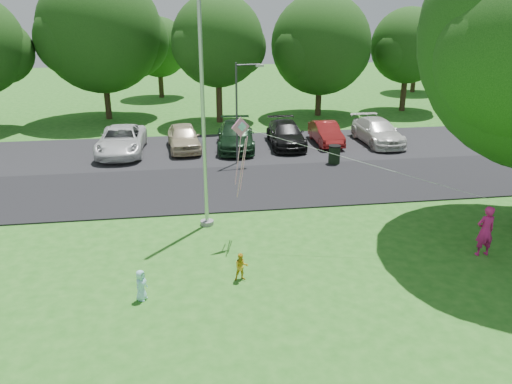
{
  "coord_description": "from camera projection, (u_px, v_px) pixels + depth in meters",
  "views": [
    {
      "loc": [
        -4.22,
        -12.49,
        7.83
      ],
      "look_at": [
        -1.76,
        4.0,
        1.6
      ],
      "focal_mm": 35.0,
      "sensor_mm": 36.0,
      "label": 1
    }
  ],
  "objects": [
    {
      "name": "street_lamp",
      "position": [
        241.0,
        104.0,
        25.31
      ],
      "size": [
        1.47,
        0.32,
        5.23
      ],
      "rotation": [
        0.0,
        0.0,
        0.12
      ],
      "color": "#3F3F44",
      "rests_on": "ground"
    },
    {
      "name": "flagpole",
      "position": [
        203.0,
        117.0,
        17.59
      ],
      "size": [
        0.5,
        0.5,
        10.0
      ],
      "color": "#B7BABF",
      "rests_on": "ground"
    },
    {
      "name": "woman",
      "position": [
        485.0,
        231.0,
        16.42
      ],
      "size": [
        0.66,
        0.45,
        1.76
      ],
      "primitive_type": "imported",
      "rotation": [
        0.0,
        0.0,
        3.18
      ],
      "color": "#CF1B77",
      "rests_on": "ground"
    },
    {
      "name": "parked_cars",
      "position": [
        244.0,
        136.0,
        28.9
      ],
      "size": [
        17.34,
        5.45,
        1.48
      ],
      "color": "silver",
      "rests_on": "ground"
    },
    {
      "name": "ground",
      "position": [
        334.0,
        285.0,
        14.9
      ],
      "size": [
        120.0,
        120.0,
        0.0
      ],
      "primitive_type": "plane",
      "color": "#276D1C",
      "rests_on": "ground"
    },
    {
      "name": "horizon_trees",
      "position": [
        271.0,
        47.0,
        45.34
      ],
      "size": [
        77.46,
        7.2,
        7.02
      ],
      "color": "#332316",
      "rests_on": "ground"
    },
    {
      "name": "park_road",
      "position": [
        278.0,
        184.0,
        23.22
      ],
      "size": [
        60.0,
        6.0,
        0.06
      ],
      "primitive_type": "cube",
      "color": "black",
      "rests_on": "ground"
    },
    {
      "name": "tree_row",
      "position": [
        261.0,
        38.0,
        35.57
      ],
      "size": [
        64.35,
        11.94,
        10.88
      ],
      "color": "#332316",
      "rests_on": "ground"
    },
    {
      "name": "kite",
      "position": [
        246.0,
        140.0,
        16.63
      ],
      "size": [
        8.12,
        2.75,
        2.92
      ],
      "rotation": [
        0.0,
        0.0,
        0.38
      ],
      "color": "pink",
      "rests_on": "ground"
    },
    {
      "name": "child_yellow",
      "position": [
        241.0,
        267.0,
        15.05
      ],
      "size": [
        0.46,
        0.37,
        0.88
      ],
      "primitive_type": "imported",
      "rotation": [
        0.0,
        0.0,
        0.08
      ],
      "color": "gold",
      "rests_on": "ground"
    },
    {
      "name": "parking_strip",
      "position": [
        257.0,
        148.0,
        29.25
      ],
      "size": [
        42.0,
        7.0,
        0.06
      ],
      "primitive_type": "cube",
      "color": "black",
      "rests_on": "ground"
    },
    {
      "name": "child_blue",
      "position": [
        141.0,
        285.0,
        14.02
      ],
      "size": [
        0.47,
        0.54,
        0.93
      ],
      "primitive_type": "imported",
      "rotation": [
        0.0,
        0.0,
        1.09
      ],
      "color": "#A6EEFF",
      "rests_on": "ground"
    },
    {
      "name": "trash_can",
      "position": [
        334.0,
        155.0,
        26.12
      ],
      "size": [
        0.64,
        0.64,
        1.02
      ],
      "rotation": [
        0.0,
        0.0,
        0.33
      ],
      "color": "black",
      "rests_on": "ground"
    }
  ]
}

